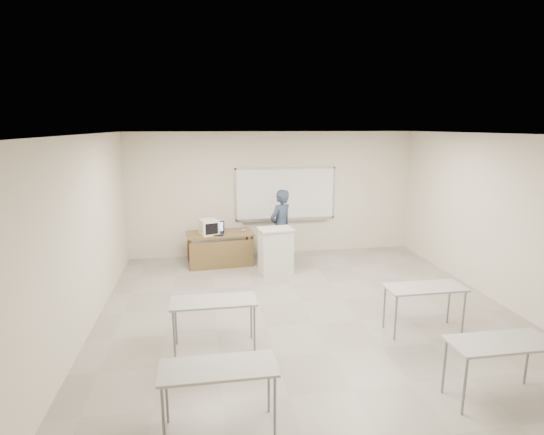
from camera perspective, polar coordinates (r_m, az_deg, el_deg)
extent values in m
cube|color=gray|center=(7.09, 5.66, -14.07)|extent=(7.00, 8.00, 0.01)
cube|color=white|center=(10.42, 1.84, 3.23)|extent=(2.40, 0.03, 1.20)
cube|color=#B7BABC|center=(10.34, 1.86, 6.62)|extent=(2.48, 0.04, 0.04)
cube|color=#B7BABC|center=(10.53, 1.82, -0.11)|extent=(2.48, 0.04, 0.04)
cube|color=#B7BABC|center=(10.25, -4.87, 3.04)|extent=(0.04, 0.04, 1.28)
cube|color=#B7BABC|center=(10.72, 8.27, 3.36)|extent=(0.04, 0.04, 1.28)
cube|color=#B7BABC|center=(10.50, 1.86, -0.37)|extent=(2.16, 0.07, 0.02)
cube|color=#A6A6A1|center=(6.12, -7.84, -11.10)|extent=(1.20, 0.50, 0.03)
cylinder|color=slate|center=(6.12, -13.03, -15.13)|extent=(0.03, 0.03, 0.70)
cylinder|color=slate|center=(6.13, -2.37, -14.73)|extent=(0.03, 0.03, 0.70)
cylinder|color=slate|center=(6.47, -12.81, -13.51)|extent=(0.03, 0.03, 0.70)
cylinder|color=slate|center=(6.49, -2.81, -13.14)|extent=(0.03, 0.03, 0.70)
cube|color=#A6A6A1|center=(6.95, 19.90, -8.85)|extent=(1.20, 0.50, 0.03)
cylinder|color=slate|center=(6.69, 16.28, -12.85)|extent=(0.03, 0.03, 0.70)
cylinder|color=slate|center=(7.21, 24.37, -11.60)|extent=(0.03, 0.03, 0.70)
cylinder|color=slate|center=(7.01, 14.86, -11.54)|extent=(0.03, 0.03, 0.70)
cylinder|color=slate|center=(7.51, 22.68, -10.47)|extent=(0.03, 0.03, 0.70)
cube|color=#A6A6A1|center=(4.61, -7.21, -19.43)|extent=(1.20, 0.50, 0.03)
cylinder|color=slate|center=(4.67, -14.41, -24.68)|extent=(0.03, 0.03, 0.70)
cylinder|color=slate|center=(4.69, 0.39, -24.06)|extent=(0.03, 0.03, 0.70)
cylinder|color=slate|center=(5.00, -13.99, -21.95)|extent=(0.03, 0.03, 0.70)
cylinder|color=slate|center=(5.02, -0.43, -21.39)|extent=(0.03, 0.03, 0.70)
cube|color=#A6A6A1|center=(5.66, 28.46, -14.57)|extent=(1.20, 0.50, 0.03)
cylinder|color=slate|center=(5.40, 24.48, -19.96)|extent=(0.03, 0.03, 0.70)
cylinder|color=slate|center=(5.68, 22.16, -18.03)|extent=(0.03, 0.03, 0.70)
cylinder|color=slate|center=(6.29, 31.10, -15.89)|extent=(0.03, 0.03, 0.70)
cube|color=brown|center=(9.73, -7.05, -2.14)|extent=(1.50, 0.75, 0.04)
cube|color=brown|center=(9.51, -6.90, -5.08)|extent=(1.43, 0.03, 0.63)
cylinder|color=#432517|center=(9.53, -11.08, -4.93)|extent=(0.06, 0.06, 0.71)
cylinder|color=#432517|center=(9.58, -2.77, -4.62)|extent=(0.06, 0.06, 0.71)
cylinder|color=#432517|center=(10.14, -10.98, -3.89)|extent=(0.06, 0.06, 0.71)
cylinder|color=#432517|center=(10.18, -3.18, -3.61)|extent=(0.06, 0.06, 0.71)
cube|color=beige|center=(9.15, 0.48, -4.61)|extent=(0.67, 0.48, 0.96)
cube|color=beige|center=(9.02, 0.49, -1.58)|extent=(0.71, 0.52, 0.04)
cube|color=beige|center=(9.59, -8.55, -1.23)|extent=(0.36, 0.38, 0.34)
cube|color=beige|center=(9.38, -8.53, -1.53)|extent=(0.38, 0.04, 0.36)
cube|color=black|center=(9.36, -8.53, -1.56)|extent=(0.29, 0.01, 0.24)
cube|color=black|center=(9.55, -7.61, -2.24)|extent=(0.37, 0.27, 0.02)
cube|color=black|center=(9.54, -7.61, -2.17)|extent=(0.30, 0.15, 0.01)
cube|color=black|center=(9.68, -7.67, -1.22)|extent=(0.37, 0.08, 0.25)
cube|color=#88A5CC|center=(9.67, -7.66, -1.22)|extent=(0.31, 0.06, 0.19)
ellipsoid|color=#A1A3A8|center=(9.81, -3.86, -1.71)|extent=(0.13, 0.10, 0.04)
cube|color=beige|center=(8.87, -0.33, -1.60)|extent=(0.47, 0.29, 0.02)
imported|color=black|center=(9.68, 1.17, -1.29)|extent=(0.76, 0.71, 1.73)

